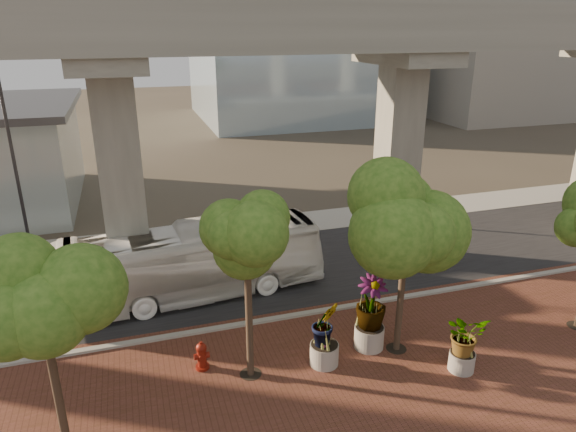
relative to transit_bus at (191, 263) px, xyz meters
name	(u,v)px	position (x,y,z in m)	size (l,w,h in m)	color
ground	(284,293)	(3.69, -0.88, -1.51)	(160.00, 160.00, 0.00)	#3D372C
brick_plaza	(368,425)	(3.69, -8.88, -1.48)	(70.00, 13.00, 0.06)	brown
asphalt_road	(272,272)	(3.69, 1.12, -1.49)	(90.00, 8.00, 0.04)	black
curb_strip	(300,315)	(3.69, -2.88, -1.43)	(70.00, 0.25, 0.16)	#A09E95
far_sidewalk	(245,229)	(3.69, 6.62, -1.48)	(90.00, 3.00, 0.06)	#A09E95
transit_viaduct	(270,111)	(3.69, 1.12, 5.78)	(72.00, 5.60, 12.40)	#9A988C
midrise_block	(503,12)	(41.69, 35.12, 10.49)	(18.00, 16.00, 24.00)	gray
transit_bus	(191,263)	(0.00, 0.00, 0.00)	(2.54, 10.82, 3.02)	white
fire_hydrant	(202,356)	(-0.37, -4.98, -0.97)	(0.50, 0.45, 1.00)	maroon
planter_front	(465,337)	(7.63, -7.57, -0.22)	(1.84, 1.84, 2.02)	gray
planter_right	(371,306)	(5.33, -5.52, 0.17)	(2.51, 2.51, 2.68)	gray
planter_left	(325,327)	(3.50, -5.94, -0.04)	(2.11, 2.11, 2.32)	gray
street_tree_far_west	(37,289)	(-4.30, -7.21, 3.25)	(3.48, 3.48, 6.31)	#4C3A2B
street_tree_near_west	(247,242)	(1.06, -5.74, 3.18)	(3.19, 3.19, 6.10)	#4C3A2B
street_tree_near_east	(407,226)	(6.19, -5.92, 3.10)	(4.13, 4.13, 6.45)	#4C3A2B
streetlamp_west	(11,150)	(-7.03, 6.44, 3.73)	(0.45, 1.30, 8.99)	#2B2A2F
streetlamp_east	(402,150)	(11.98, 4.71, 2.81)	(0.37, 1.07, 7.40)	#2D2D32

